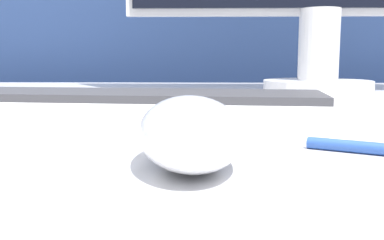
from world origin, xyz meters
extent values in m
cube|color=navy|center=(0.00, 0.65, 0.60)|extent=(5.00, 0.03, 1.20)
ellipsoid|color=white|center=(-0.03, -0.25, 0.79)|extent=(0.07, 0.11, 0.04)
cube|color=silver|center=(-0.12, -0.02, 0.78)|extent=(0.47, 0.15, 0.02)
cube|color=#38383D|center=(-0.12, -0.02, 0.79)|extent=(0.44, 0.14, 0.01)
cylinder|color=silver|center=(0.16, 0.26, 0.78)|extent=(0.18, 0.18, 0.02)
cylinder|color=silver|center=(0.16, 0.26, 0.85)|extent=(0.07, 0.07, 0.12)
camera|label=1|loc=(-0.03, -0.50, 0.83)|focal=42.00mm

